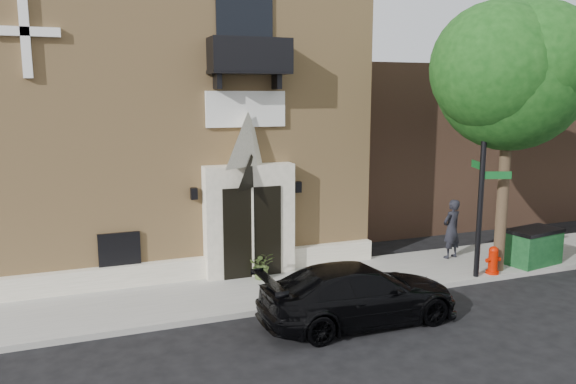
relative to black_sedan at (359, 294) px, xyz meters
name	(u,v)px	position (x,y,z in m)	size (l,w,h in m)	color
ground	(320,307)	(-0.48, 1.18, -0.70)	(120.00, 120.00, 0.00)	black
sidewalk	(330,281)	(0.52, 2.68, -0.63)	(42.00, 3.00, 0.15)	gray
church	(151,113)	(-3.46, 9.13, 3.93)	(12.20, 11.01, 9.30)	tan
neighbour_building	(477,139)	(11.52, 10.18, 2.50)	(18.00, 8.00, 6.40)	brown
street_tree_left	(514,74)	(5.55, 1.53, 5.16)	(4.97, 4.38, 7.77)	#38281C
black_sedan	(359,294)	(0.00, 0.00, 0.00)	(1.96, 4.83, 1.40)	black
street_sign	(482,178)	(4.55, 1.39, 2.31)	(0.86, 1.08, 5.68)	black
fire_hydrant	(493,260)	(5.13, 1.41, -0.15)	(0.47, 0.37, 0.82)	#B01300
dumpster	(533,246)	(6.95, 1.75, 0.01)	(1.82, 1.22, 1.10)	#103B1A
planter	(262,265)	(-1.29, 3.39, -0.15)	(0.72, 0.62, 0.80)	#485E2B
pedestrian_near	(452,229)	(4.98, 3.19, 0.39)	(0.69, 0.45, 1.89)	black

